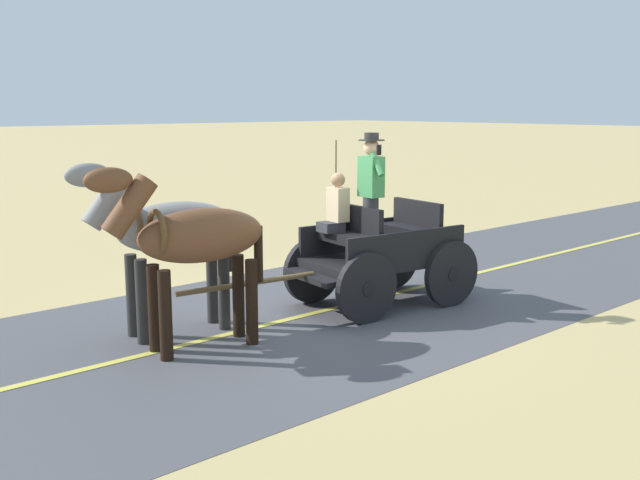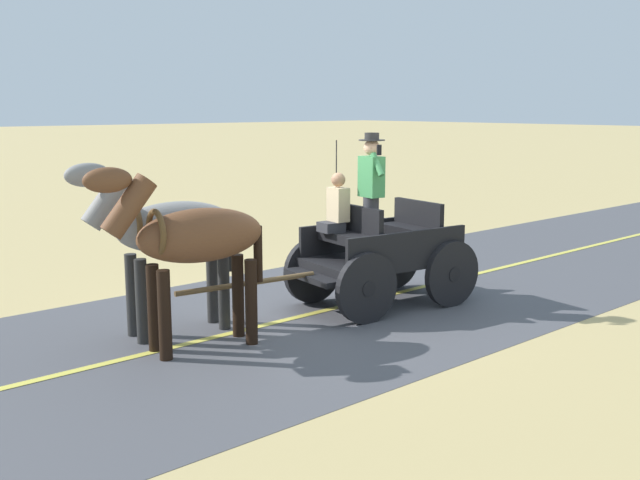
{
  "view_description": "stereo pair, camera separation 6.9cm",
  "coord_description": "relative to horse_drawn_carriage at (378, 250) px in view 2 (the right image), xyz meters",
  "views": [
    {
      "loc": [
        -7.51,
        6.87,
        2.86
      ],
      "look_at": [
        -0.27,
        0.39,
        1.1
      ],
      "focal_mm": 41.61,
      "sensor_mm": 36.0,
      "label": 1
    },
    {
      "loc": [
        -7.55,
        6.82,
        2.86
      ],
      "look_at": [
        -0.27,
        0.39,
        1.1
      ],
      "focal_mm": 41.61,
      "sensor_mm": 36.0,
      "label": 2
    }
  ],
  "objects": [
    {
      "name": "horse_off_side",
      "position": [
        0.78,
        2.95,
        0.51
      ],
      "size": [
        0.8,
        2.15,
        2.21
      ],
      "color": "gray",
      "rests_on": "ground"
    },
    {
      "name": "road_centre_stripe",
      "position": [
        0.27,
        0.72,
        -0.81
      ],
      "size": [
        0.12,
        160.0,
        0.0
      ],
      "primitive_type": "cube",
      "color": "#DBCC4C",
      "rests_on": "road_surface"
    },
    {
      "name": "horse_drawn_carriage",
      "position": [
        0.0,
        0.0,
        0.0
      ],
      "size": [
        1.72,
        4.51,
        2.5
      ],
      "color": "black",
      "rests_on": "ground"
    },
    {
      "name": "road_surface",
      "position": [
        0.27,
        0.72,
        -0.81
      ],
      "size": [
        5.34,
        160.0,
        0.01
      ],
      "primitive_type": "cube",
      "color": "#4C4C51",
      "rests_on": "ground"
    },
    {
      "name": "horse_near_side",
      "position": [
        0.05,
        3.05,
        0.51
      ],
      "size": [
        0.81,
        2.15,
        2.21
      ],
      "color": "brown",
      "rests_on": "ground"
    },
    {
      "name": "ground_plane",
      "position": [
        0.27,
        0.72,
        -0.82
      ],
      "size": [
        200.0,
        200.0,
        0.0
      ],
      "primitive_type": "plane",
      "color": "tan"
    }
  ]
}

